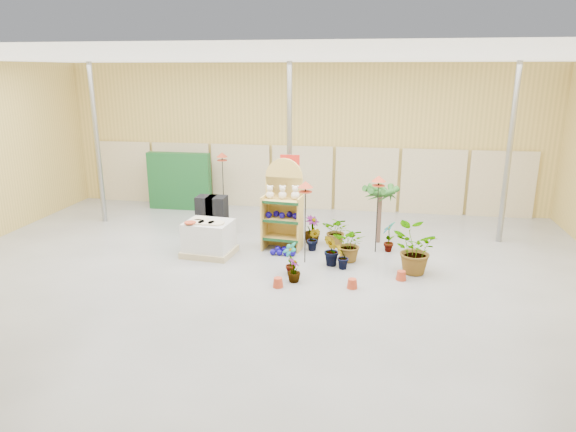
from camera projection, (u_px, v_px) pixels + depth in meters
name	position (u px, v px, depth m)	size (l,w,h in m)	color
room	(270.00, 169.00, 11.11)	(15.20, 12.10, 4.70)	slate
display_shelf	(283.00, 208.00, 12.59)	(0.99, 0.69, 2.23)	#BC9A46
teddy_bears	(284.00, 193.00, 12.38)	(0.82, 0.21, 0.34)	beige
gazing_balls_shelf	(282.00, 215.00, 12.50)	(0.82, 0.28, 0.16)	#0C056E
gazing_balls_floor	(283.00, 251.00, 12.35)	(0.63, 0.39, 0.15)	#0C056E
pallet_stack	(209.00, 238.00, 12.24)	(1.26, 1.08, 0.86)	tan
charcoal_planters	(212.00, 214.00, 13.94)	(0.80, 0.50, 1.00)	black
trellis_stock	(180.00, 181.00, 16.15)	(2.00, 0.30, 1.80)	#12461C
offer_sign	(290.00, 179.00, 13.23)	(0.50, 0.08, 2.20)	gray
bird_table_front	(306.00, 187.00, 11.36)	(0.34, 0.34, 1.91)	black
bird_table_right	(379.00, 181.00, 12.05)	(0.34, 0.34, 1.90)	black
bird_table_back	(222.00, 157.00, 15.26)	(0.34, 0.34, 1.92)	black
palm	(381.00, 191.00, 12.86)	(0.70, 0.70, 1.60)	brown
potted_plant_0	(290.00, 259.00, 11.07)	(0.38, 0.26, 0.72)	#20531B
potted_plant_1	(332.00, 250.00, 11.52)	(0.41, 0.33, 0.75)	#20531B
potted_plant_2	(350.00, 244.00, 11.81)	(0.76, 0.66, 0.85)	#20531B
potted_plant_4	(389.00, 236.00, 12.47)	(0.40, 0.27, 0.77)	#20531B
potted_plant_5	(314.00, 239.00, 12.54)	(0.33, 0.26, 0.60)	#20531B
potted_plant_6	(337.00, 231.00, 12.87)	(0.69, 0.60, 0.77)	#20531B
potted_plant_7	(294.00, 270.00, 10.70)	(0.28, 0.28, 0.51)	#20531B
potted_plant_9	(342.00, 257.00, 11.37)	(0.31, 0.25, 0.56)	#20531B
potted_plant_10	(413.00, 250.00, 11.08)	(0.97, 0.84, 1.08)	#20531B
potted_plant_11	(312.00, 230.00, 13.05)	(0.40, 0.40, 0.72)	#20531B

